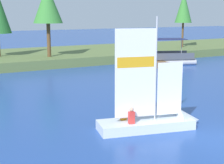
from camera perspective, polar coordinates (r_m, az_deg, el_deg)
shore_bank at (r=41.18m, az=-12.25°, el=4.01°), size 80.00×13.34×0.93m
shoreline_tree_centre at (r=37.19m, az=-10.49°, el=12.37°), size 3.04×3.04×7.40m
shoreline_tree_midright at (r=48.08m, az=11.62°, el=11.81°), size 2.26×2.26×7.24m
wooden_dock at (r=37.54m, az=5.96°, el=3.22°), size 1.81×5.01×0.53m
sailboat at (r=17.07m, az=8.06°, el=-6.11°), size 5.30×2.53×5.75m
pontoon_boat at (r=38.27m, az=8.48°, el=3.95°), size 6.93×4.66×2.74m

